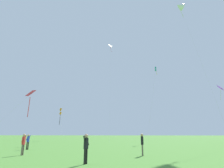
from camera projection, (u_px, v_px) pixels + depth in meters
kite_purple_streamer at (222, 91)px, 35.91m from camera, size 3.79×11.41×10.97m
kite_white_distant at (180, 6)px, 41.64m from camera, size 2.70×12.25×30.23m
kite_teal_box at (155, 70)px, 42.02m from camera, size 3.14×5.84×16.32m
kite_yellow_diamond at (110, 53)px, 49.30m from camera, size 1.26×6.64×25.12m
kite_orange_box at (61, 112)px, 48.32m from camera, size 3.87×6.56×8.09m
kite_red_high at (30, 98)px, 31.59m from camera, size 4.80×7.14×9.10m
person_in_red_shirt at (142, 142)px, 14.45m from camera, size 0.22×0.53×1.65m
person_far_back at (86, 146)px, 10.59m from camera, size 0.28×0.51×1.62m
person_near_tree at (28, 140)px, 19.89m from camera, size 0.26×0.50×1.57m
person_with_spool at (23, 142)px, 14.75m from camera, size 0.22×0.53×1.62m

